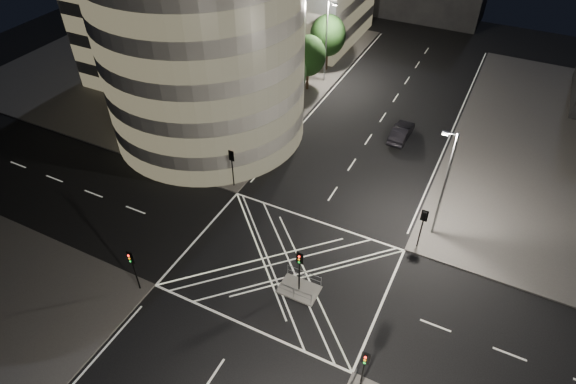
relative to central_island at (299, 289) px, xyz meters
The scene contains 19 objects.
ground 2.50m from the central_island, 143.13° to the left, with size 120.00×120.00×0.00m, color black.
sidewalk_far_left 42.11m from the central_island, 137.41° to the left, with size 42.00×42.00×0.15m, color #514E4C.
central_island is the anchor object (origin of this frame).
tree_a 17.07m from the central_island, 139.97° to the left, with size 4.33×4.33×7.40m.
tree_b 21.33m from the central_island, 127.15° to the left, with size 4.28×4.28×7.56m.
tree_c 26.19m from the central_island, 119.05° to the left, with size 4.68×4.68×7.46m.
tree_d 31.43m from the central_island, 113.68° to the left, with size 4.26×4.26×6.82m.
tree_e 36.99m from the central_island, 109.92° to the left, with size 4.58×4.58×7.25m.
traffic_signal_fl 13.91m from the central_island, 142.46° to the left, with size 0.55×0.22×4.00m.
traffic_signal_nl 12.36m from the central_island, 153.86° to the right, with size 0.55×0.22×4.00m.
traffic_signal_fr 11.10m from the central_island, 50.67° to the left, with size 0.55×0.22×4.00m.
traffic_signal_nr 9.08m from the central_island, 37.93° to the right, with size 0.55×0.22×4.00m.
traffic_signal_island 2.84m from the central_island, ahead, with size 0.55×0.22×4.00m.
street_lamp_left_near 18.52m from the central_island, 130.27° to the left, with size 1.25×0.25×10.00m.
street_lamp_left_far 33.95m from the central_island, 109.95° to the left, with size 1.25×0.25×10.00m.
street_lamp_right_far 13.98m from the central_island, 54.70° to the left, with size 1.25×0.25×10.00m.
railing_island_south 1.10m from the central_island, 90.00° to the right, with size 2.80×0.06×1.10m, color slate.
railing_island_north 1.10m from the central_island, 90.00° to the left, with size 2.80×0.06×1.10m, color slate.
sedan 23.27m from the central_island, 87.51° to the left, with size 1.68×4.81×1.59m, color black.
Camera 1 is at (11.45, -22.28, 29.31)m, focal length 30.00 mm.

